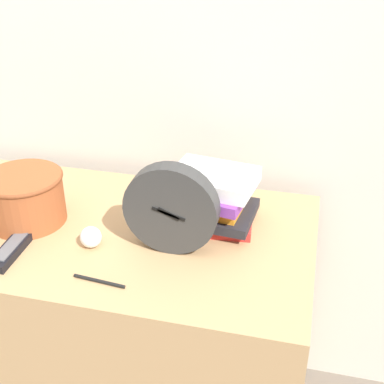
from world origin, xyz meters
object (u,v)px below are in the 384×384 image
book_stack (211,198)px  basket (25,197)px  tv_remote (12,249)px  pen (99,281)px  crumpled_paper_ball (90,237)px  desk_clock (171,209)px

book_stack → basket: (-0.47, -0.10, -0.00)m
book_stack → tv_remote: size_ratio=1.52×
basket → pen: 0.35m
basket → crumpled_paper_ball: 0.22m
crumpled_paper_ball → pen: bearing=-59.8°
tv_remote → book_stack: bearing=29.3°
book_stack → crumpled_paper_ball: 0.32m
desk_clock → basket: desk_clock is taller
basket → tv_remote: 0.16m
book_stack → pen: 0.36m
desk_clock → crumpled_paper_ball: bearing=-170.0°
desk_clock → basket: bearing=174.7°
basket → crumpled_paper_ball: basket is taller
book_stack → pen: (-0.19, -0.30, -0.07)m
tv_remote → crumpled_paper_ball: 0.19m
desk_clock → pen: size_ratio=1.80×
crumpled_paper_ball → pen: size_ratio=0.42×
basket → tv_remote: basket is taller
book_stack → pen: book_stack is taller
book_stack → pen: bearing=-122.1°
tv_remote → desk_clock: bearing=16.0°
book_stack → basket: 0.48m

